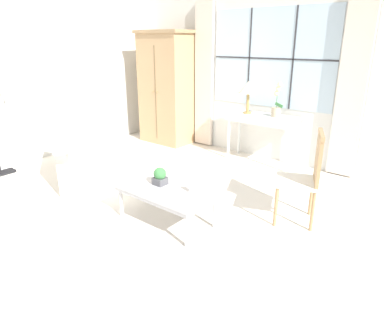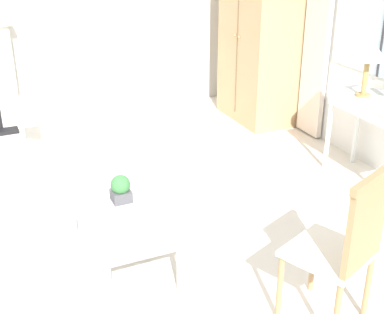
% 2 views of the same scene
% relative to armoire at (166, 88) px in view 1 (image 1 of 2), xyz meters
% --- Properties ---
extents(ground_plane, '(14.00, 14.00, 0.00)m').
position_rel_armoire_xyz_m(ground_plane, '(2.00, -2.66, -1.07)').
color(ground_plane, silver).
extents(wall_back_windowed, '(7.20, 0.14, 2.80)m').
position_rel_armoire_xyz_m(wall_back_windowed, '(2.00, 0.36, 0.33)').
color(wall_back_windowed, silver).
rests_on(wall_back_windowed, ground_plane).
extents(wall_left, '(0.06, 7.20, 2.80)m').
position_rel_armoire_xyz_m(wall_left, '(-1.03, -2.06, 0.33)').
color(wall_left, silver).
rests_on(wall_left, ground_plane).
extents(armoire, '(1.06, 0.63, 2.13)m').
position_rel_armoire_xyz_m(armoire, '(0.00, 0.00, 0.00)').
color(armoire, tan).
rests_on(armoire, ground_plane).
extents(console_table, '(1.14, 0.42, 0.81)m').
position_rel_armoire_xyz_m(console_table, '(2.07, 0.06, -0.36)').
color(console_table, silver).
rests_on(console_table, ground_plane).
extents(table_lamp, '(0.31, 0.31, 0.53)m').
position_rel_armoire_xyz_m(table_lamp, '(1.81, 0.00, 0.15)').
color(table_lamp, '#9E7F47').
rests_on(table_lamp, console_table).
extents(potted_orchid, '(0.18, 0.14, 0.53)m').
position_rel_armoire_xyz_m(potted_orchid, '(2.29, 0.07, -0.07)').
color(potted_orchid, tan).
rests_on(potted_orchid, console_table).
extents(armchair_upholstered, '(1.29, 1.28, 0.85)m').
position_rel_armoire_xyz_m(armchair_upholstered, '(0.54, -2.22, -0.78)').
color(armchair_upholstered, silver).
rests_on(armchair_upholstered, ground_plane).
extents(side_chair_wooden, '(0.58, 0.58, 1.05)m').
position_rel_armoire_xyz_m(side_chair_wooden, '(3.40, -1.43, -0.48)').
color(side_chair_wooden, white).
rests_on(side_chair_wooden, ground_plane).
extents(coffee_table, '(1.08, 0.58, 0.41)m').
position_rel_armoire_xyz_m(coffee_table, '(2.22, -2.40, -0.71)').
color(coffee_table, '#BCBCC1').
rests_on(coffee_table, ground_plane).
extents(potted_plant_small, '(0.14, 0.14, 0.20)m').
position_rel_armoire_xyz_m(potted_plant_small, '(2.08, -2.35, -0.56)').
color(potted_plant_small, '#4C4C51').
rests_on(potted_plant_small, coffee_table).
extents(pillar_candle, '(0.09, 0.09, 0.14)m').
position_rel_armoire_xyz_m(pillar_candle, '(2.50, -2.29, -0.60)').
color(pillar_candle, silver).
rests_on(pillar_candle, coffee_table).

